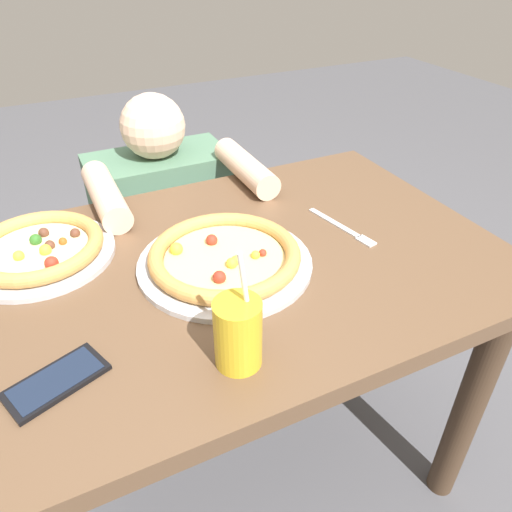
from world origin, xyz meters
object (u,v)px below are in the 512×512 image
pizza_near (225,258)px  cell_phone (56,381)px  fork (344,228)px  diner_seated (168,255)px  drink_cup_colored (238,333)px  pizza_far (38,249)px

pizza_near → cell_phone: 0.39m
fork → pizza_near: bearing=-177.3°
diner_seated → cell_phone: bearing=-116.6°
drink_cup_colored → fork: size_ratio=1.05×
drink_cup_colored → diner_seated: drink_cup_colored is taller
pizza_far → drink_cup_colored: (0.26, -0.45, 0.04)m
pizza_far → drink_cup_colored: bearing=-60.2°
diner_seated → drink_cup_colored: bearing=-97.1°
pizza_near → fork: pizza_near is taller
fork → diner_seated: (-0.28, 0.56, -0.34)m
cell_phone → pizza_far: bearing=88.1°
drink_cup_colored → fork: bearing=34.7°
pizza_far → diner_seated: size_ratio=0.33×
pizza_near → drink_cup_colored: 0.27m
drink_cup_colored → diner_seated: (0.10, 0.83, -0.40)m
pizza_far → drink_cup_colored: size_ratio=1.47×
pizza_far → cell_phone: bearing=-91.9°
pizza_far → drink_cup_colored: 0.52m
cell_phone → pizza_near: bearing=26.1°
drink_cup_colored → pizza_near: bearing=72.1°
pizza_near → fork: (0.30, 0.01, -0.02)m
drink_cup_colored → diner_seated: bearing=82.9°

